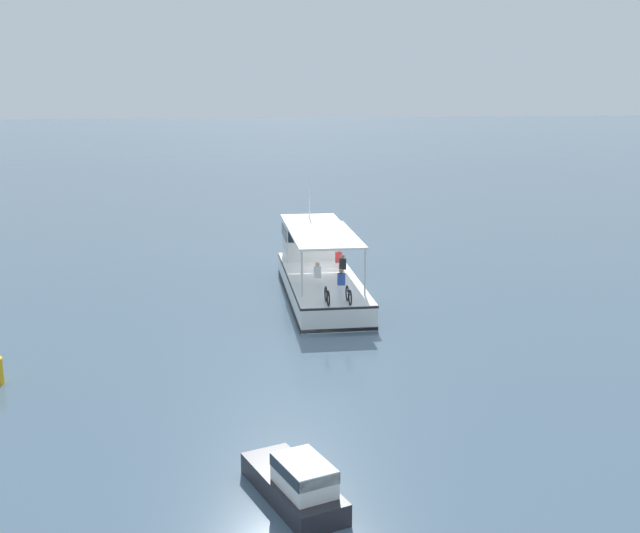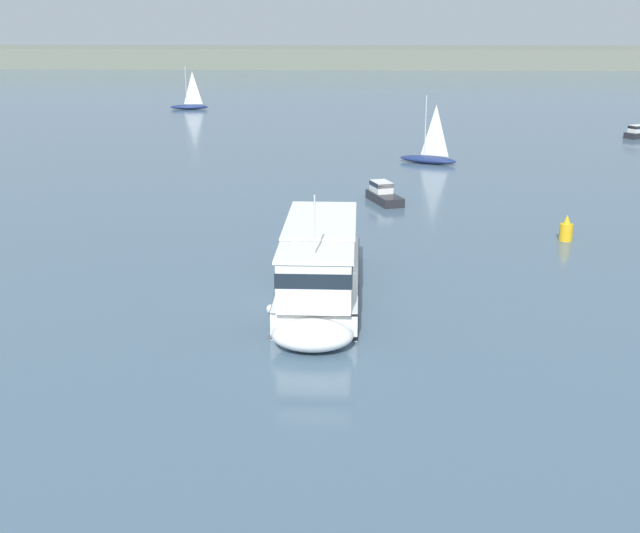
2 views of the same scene
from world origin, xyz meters
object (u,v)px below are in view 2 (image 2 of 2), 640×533
Objects in this scene: sailboat_far_left at (189,105)px; channel_buoy at (566,230)px; motorboat_horizon_west at (383,193)px; sailboat_mid_channel at (429,157)px; ferry_main at (319,283)px; motorboat_off_stern at (640,132)px.

channel_buoy is (32.32, -63.38, 0.03)m from sailboat_far_left.
channel_buoy is (9.36, -9.20, 0.02)m from motorboat_horizon_west.
motorboat_horizon_west is 13.13m from channel_buoy.
channel_buoy is at bearing -77.64° from sailboat_mid_channel.
sailboat_far_left is at bearing 104.82° from ferry_main.
sailboat_far_left reaches higher than ferry_main.
motorboat_horizon_west is 0.71× the size of sailboat_far_left.
motorboat_off_stern is at bearing 59.76° from ferry_main.
channel_buoy is at bearing 40.72° from ferry_main.
channel_buoy reaches higher than motorboat_horizon_west.
ferry_main is 76.84m from sailboat_far_left.
sailboat_mid_channel is 3.86× the size of channel_buoy.
ferry_main reaches higher than motorboat_horizon_west.
channel_buoy is at bearing -62.98° from sailboat_far_left.
channel_buoy is (5.23, -23.88, 0.03)m from sailboat_mid_channel.
motorboat_horizon_west is at bearing 135.47° from channel_buoy.
sailboat_mid_channel is at bearing -55.56° from sailboat_far_left.
ferry_main is 3.37× the size of motorboat_horizon_west.
sailboat_far_left is 1.45× the size of motorboat_off_stern.
sailboat_mid_channel is 47.90m from sailboat_far_left.
motorboat_horizon_west is (-4.13, -14.67, 0.00)m from sailboat_mid_channel.
channel_buoy is at bearing -112.94° from motorboat_off_stern.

